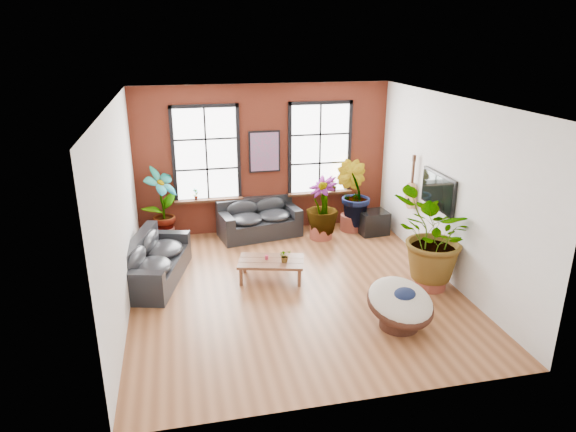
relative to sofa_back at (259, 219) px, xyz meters
name	(u,v)px	position (x,y,z in m)	size (l,w,h in m)	color
room	(293,198)	(0.22, -2.71, 1.36)	(6.04, 6.54, 3.54)	brown
sofa_back	(259,219)	(0.00, 0.00, 0.00)	(2.01, 1.23, 0.86)	black
sofa_left	(152,262)	(-2.40, -1.93, -0.01)	(1.42, 2.31, 0.85)	black
coffee_table	(271,262)	(-0.14, -2.37, -0.03)	(1.40, 1.01, 0.48)	brown
papasan_chair	(400,304)	(1.59, -4.53, 0.04)	(1.40, 1.41, 0.83)	#3E2016
poster	(265,152)	(0.22, 0.32, 1.56)	(0.74, 0.06, 0.98)	black
tv_wall_unit	(430,192)	(3.15, -2.26, 1.15)	(0.13, 1.86, 1.20)	black
media_box	(373,222)	(2.70, -0.48, -0.11)	(0.71, 0.61, 0.56)	black
pot_back_left	(164,235)	(-2.21, -0.01, -0.21)	(0.63, 0.63, 0.36)	brown
pot_back_right	(351,222)	(2.27, -0.15, -0.19)	(0.60, 0.60, 0.39)	brown
pot_right_wall	(431,278)	(2.74, -3.37, -0.18)	(0.65, 0.65, 0.42)	brown
pot_mid	(321,230)	(1.39, -0.51, -0.20)	(0.60, 0.60, 0.38)	brown
floor_plant_back_left	(162,203)	(-2.19, -0.01, 0.58)	(0.86, 0.58, 1.64)	#264612
floor_plant_back_right	(353,193)	(2.28, -0.14, 0.54)	(0.86, 0.69, 1.56)	#264612
floor_plant_right_wall	(435,237)	(2.73, -3.38, 0.64)	(1.57, 1.36, 1.74)	#264612
floor_plant_mid	(322,205)	(1.42, -0.50, 0.42)	(0.75, 0.75, 1.34)	#264612
table_plant	(285,256)	(0.11, -2.50, 0.14)	(0.23, 0.20, 0.26)	#264612
sill_plant_left	(196,194)	(-1.43, 0.27, 0.64)	(0.14, 0.10, 0.27)	#264612
sill_plant_right	(334,186)	(1.92, 0.27, 0.64)	(0.15, 0.15, 0.27)	#264612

